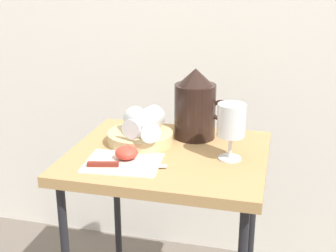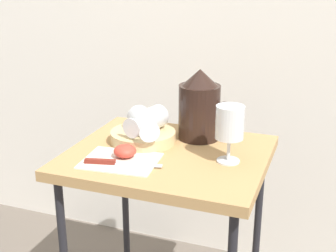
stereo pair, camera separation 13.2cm
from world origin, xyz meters
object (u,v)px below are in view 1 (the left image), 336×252
(wine_glass_upright, at_px, (231,123))
(wine_glass_tipped_near, at_px, (140,122))
(pitcher, at_px, (195,110))
(apple_half_left, at_px, (127,153))
(wine_glass_tipped_far, at_px, (148,120))
(basket_tray, at_px, (140,138))
(table, at_px, (168,173))
(knife, at_px, (115,165))

(wine_glass_upright, distance_m, wine_glass_tipped_near, 0.28)
(pitcher, xyz_separation_m, apple_half_left, (-0.15, -0.23, -0.07))
(wine_glass_upright, height_order, wine_glass_tipped_far, wine_glass_upright)
(wine_glass_tipped_far, bearing_deg, wine_glass_upright, -15.67)
(basket_tray, relative_size, wine_glass_tipped_near, 1.25)
(table, height_order, wine_glass_tipped_near, wine_glass_tipped_near)
(table, height_order, apple_half_left, apple_half_left)
(pitcher, height_order, apple_half_left, pitcher)
(table, xyz_separation_m, apple_half_left, (-0.10, -0.09, 0.09))
(pitcher, bearing_deg, wine_glass_tipped_near, -144.19)
(pitcher, xyz_separation_m, wine_glass_upright, (0.13, -0.15, 0.02))
(basket_tray, distance_m, wine_glass_tipped_far, 0.06)
(wine_glass_upright, distance_m, knife, 0.33)
(basket_tray, distance_m, pitcher, 0.19)
(basket_tray, height_order, knife, basket_tray)
(apple_half_left, distance_m, knife, 0.06)
(apple_half_left, bearing_deg, basket_tray, 90.90)
(knife, bearing_deg, wine_glass_tipped_far, 81.36)
(wine_glass_tipped_far, relative_size, apple_half_left, 2.44)
(table, distance_m, wine_glass_tipped_far, 0.17)
(table, relative_size, knife, 3.21)
(wine_glass_upright, relative_size, knife, 0.76)
(wine_glass_tipped_near, relative_size, wine_glass_tipped_far, 1.02)
(basket_tray, relative_size, pitcher, 0.91)
(pitcher, distance_m, knife, 0.34)
(wine_glass_tipped_near, height_order, knife, wine_glass_tipped_near)
(basket_tray, relative_size, wine_glass_upright, 1.24)
(wine_glass_upright, bearing_deg, basket_tray, 168.42)
(wine_glass_upright, height_order, wine_glass_tipped_near, wine_glass_upright)
(knife, bearing_deg, basket_tray, 86.67)
(wine_glass_upright, bearing_deg, apple_half_left, -164.49)
(basket_tray, distance_m, wine_glass_tipped_near, 0.06)
(table, relative_size, pitcher, 3.08)
(basket_tray, distance_m, knife, 0.19)
(wine_glass_upright, distance_m, apple_half_left, 0.30)
(table, distance_m, wine_glass_upright, 0.25)
(knife, bearing_deg, pitcher, 60.30)
(wine_glass_tipped_near, distance_m, wine_glass_tipped_far, 0.03)
(apple_half_left, relative_size, knife, 0.30)
(table, xyz_separation_m, pitcher, (0.05, 0.14, 0.16))
(apple_half_left, xyz_separation_m, knife, (-0.01, -0.06, -0.01))
(basket_tray, relative_size, wine_glass_tipped_far, 1.27)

